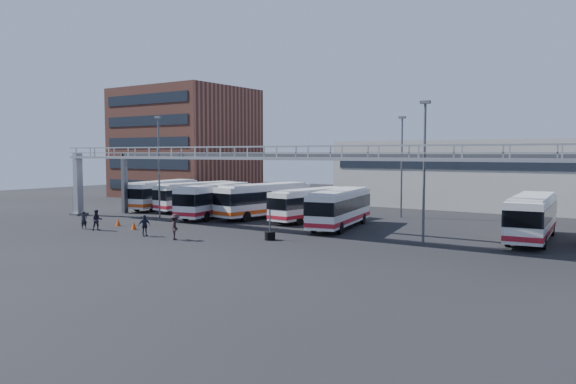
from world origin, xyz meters
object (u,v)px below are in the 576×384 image
Objects in this scene: bus_0 at (163,193)px; pedestrian_b at (97,220)px; cone_left at (118,222)px; bus_8 at (532,216)px; light_pole_mid at (424,165)px; cone_right at (134,225)px; bus_2 at (215,199)px; bus_3 at (264,199)px; bus_4 at (312,203)px; light_pole_back at (402,161)px; pedestrian_d at (144,226)px; bus_5 at (340,207)px; bus_1 at (198,195)px; light_pole_left at (159,161)px; tire_stack at (270,235)px; pedestrian_c at (175,227)px; pedestrian_a at (84,220)px.

pedestrian_b is (9.01, -16.03, -0.94)m from bus_0.
cone_left is at bearing -69.17° from bus_0.
pedestrian_b is at bearing -160.02° from bus_8.
cone_right is (-23.37, -6.26, -5.37)m from light_pole_mid.
bus_0 is at bearing 153.55° from bus_2.
bus_3 is 6.56× the size of pedestrian_b.
bus_3 is 1.02× the size of bus_8.
bus_4 is 17.95m from cone_left.
bus_2 is 0.99× the size of bus_3.
cone_left is 3.13m from cone_right.
light_pole_back is 6.06× the size of pedestrian_d.
light_pole_mid is 24.46m from bus_2.
bus_5 reaches higher than pedestrian_d.
bus_0 is at bearing -173.84° from bus_3.
cone_right is at bearing -62.21° from bus_0.
bus_1 is 15.10× the size of cone_right.
light_pole_left is 1.00× the size of light_pole_back.
cone_right is at bearing -57.46° from light_pole_left.
bus_3 reaches higher than bus_2.
bus_2 is at bearing 146.36° from tire_stack.
bus_8 reaches higher than bus_4.
light_pole_left is at bearing 163.07° from tire_stack.
tire_stack is (5.95, 3.94, -0.59)m from pedestrian_c.
cone_left is (-6.75, 2.88, -0.48)m from pedestrian_d.
pedestrian_a is (-3.45, -12.97, -1.09)m from bus_2.
cone_left is at bearing -176.11° from tire_stack.
light_pole_back is at bearing -7.70° from pedestrian_b.
light_pole_back is 26.55m from pedestrian_d.
light_pole_mid is at bearing -100.87° from pedestrian_c.
light_pole_mid is at bearing -11.22° from bus_3.
bus_8 reaches higher than cone_right.
bus_4 is 5.93× the size of pedestrian_b.
bus_5 reaches higher than pedestrian_a.
bus_0 reaches higher than pedestrian_d.
bus_5 is 19.89m from cone_left.
bus_5 is (10.04, -2.51, -0.05)m from bus_3.
pedestrian_d is at bearing -80.87° from pedestrian_a.
bus_3 reaches higher than cone_right.
bus_0 is 0.98× the size of bus_5.
tire_stack is at bearing -67.18° from bus_4.
bus_5 reaches higher than cone_left.
tire_stack reaches higher than pedestrian_c.
light_pole_back reaches higher than bus_5.
light_pole_back is 6.57× the size of pedestrian_a.
bus_5 is (-9.25, 4.48, -3.88)m from light_pole_mid.
pedestrian_d is (-11.65, -23.36, -4.89)m from light_pole_back.
light_pole_back is 22.95m from bus_1.
bus_8 is 29.55m from pedestrian_d.
bus_2 reaches higher than tire_stack.
bus_5 is at bearing -5.33° from bus_3.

